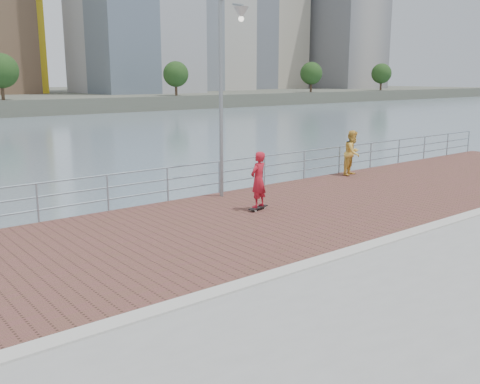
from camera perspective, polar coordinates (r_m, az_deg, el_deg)
water at (r=12.21m, az=6.13°, el=-16.93°), size 400.00×400.00×0.00m
brick_lane at (r=14.01m, az=-4.10°, el=-4.07°), size 40.00×6.80×0.02m
curb at (r=11.36m, az=6.36°, el=-7.95°), size 40.00×0.40×0.06m
guardrail at (r=16.69m, az=-10.77°, el=0.80°), size 39.06×0.06×1.13m
street_lamp at (r=17.08m, az=-1.14°, el=13.98°), size 0.46×1.33×6.27m
skateboard at (r=16.02m, az=1.95°, el=-1.67°), size 0.79×0.40×0.09m
skateboarder at (r=15.83m, az=1.97°, el=1.33°), size 0.70×0.55×1.67m
bystander at (r=22.03m, az=11.92°, el=4.11°), size 1.03×0.90×1.81m
shoreline_trees at (r=90.09m, az=-18.74°, el=11.98°), size 169.55×5.22×6.95m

